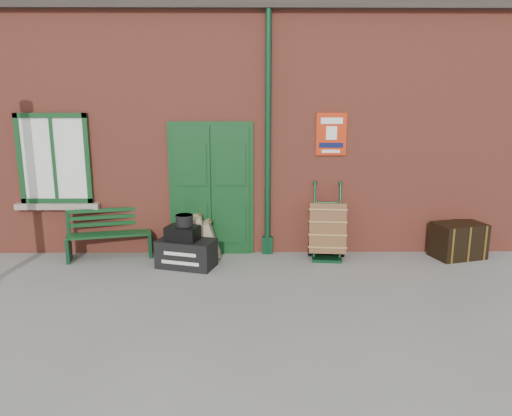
{
  "coord_description": "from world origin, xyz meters",
  "views": [
    {
      "loc": [
        0.37,
        -6.82,
        2.7
      ],
      "look_at": [
        0.45,
        0.6,
        1.0
      ],
      "focal_mm": 35.0,
      "sensor_mm": 36.0,
      "label": 1
    }
  ],
  "objects_px": {
    "houdini_trunk": "(186,253)",
    "bench": "(109,232)",
    "porter_trolley": "(327,230)",
    "dark_trunk": "(458,240)"
  },
  "relations": [
    {
      "from": "houdini_trunk",
      "to": "dark_trunk",
      "type": "relative_size",
      "value": 1.09
    },
    {
      "from": "dark_trunk",
      "to": "bench",
      "type": "bearing_deg",
      "value": 162.91
    },
    {
      "from": "houdini_trunk",
      "to": "dark_trunk",
      "type": "bearing_deg",
      "value": 22.23
    },
    {
      "from": "porter_trolley",
      "to": "dark_trunk",
      "type": "distance_m",
      "value": 2.22
    },
    {
      "from": "bench",
      "to": "dark_trunk",
      "type": "bearing_deg",
      "value": -13.87
    },
    {
      "from": "bench",
      "to": "porter_trolley",
      "type": "distance_m",
      "value": 3.66
    },
    {
      "from": "houdini_trunk",
      "to": "dark_trunk",
      "type": "distance_m",
      "value": 4.54
    },
    {
      "from": "houdini_trunk",
      "to": "porter_trolley",
      "type": "distance_m",
      "value": 2.36
    },
    {
      "from": "bench",
      "to": "houdini_trunk",
      "type": "bearing_deg",
      "value": -34.0
    },
    {
      "from": "houdini_trunk",
      "to": "bench",
      "type": "bearing_deg",
      "value": 175.76
    }
  ]
}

